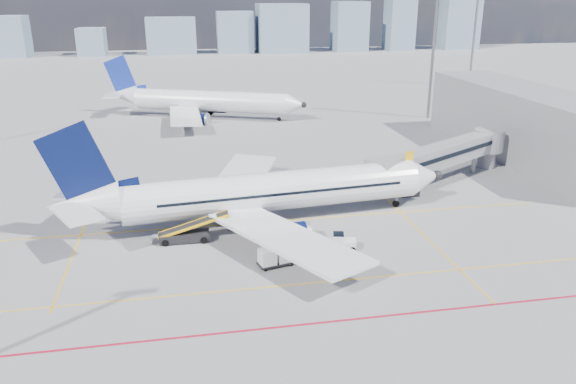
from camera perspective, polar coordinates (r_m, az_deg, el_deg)
name	(u,v)px	position (r m, az deg, el deg)	size (l,w,h in m)	color
ground	(291,253)	(52.80, 0.28, -6.23)	(420.00, 420.00, 0.00)	gray
apron_markings	(293,273)	(49.27, 0.48, -8.21)	(90.00, 35.12, 0.01)	#E7AB0C
jet_bridge	(448,154)	(73.99, 15.90, 3.71)	(23.55, 15.78, 6.30)	gray
terminal_block	(525,124)	(89.49, 22.97, 6.39)	(10.00, 42.00, 10.00)	gray
floodlight_mast_ne	(434,46)	(112.45, 14.57, 14.12)	(3.20, 0.61, 25.45)	slate
floodlight_mast_far	(474,33)	(155.75, 18.41, 15.10)	(3.20, 0.61, 25.45)	slate
distant_skyline	(169,28)	(237.07, -12.00, 16.03)	(244.73, 15.43, 28.77)	gray
main_aircraft	(259,193)	(58.73, -2.99, -0.13)	(42.27, 36.78, 12.36)	white
second_aircraft	(202,101)	(111.92, -8.77, 9.12)	(38.91, 32.87, 11.95)	white
baggage_tug	(341,242)	(53.33, 5.46, -5.09)	(2.67, 1.94, 1.69)	white
cargo_dolly	(276,256)	(50.08, -1.27, -6.52)	(3.41, 2.11, 1.74)	black
belt_loader	(186,234)	(55.82, -10.30, -4.26)	(6.94, 1.94, 2.83)	black
ramp_worker	(337,253)	(51.06, 4.95, -6.20)	(0.61, 0.40, 1.68)	yellow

